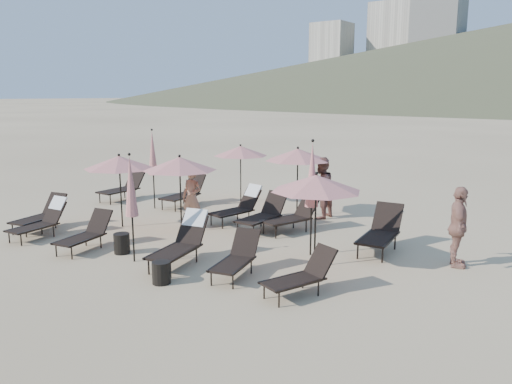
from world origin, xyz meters
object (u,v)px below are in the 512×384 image
Objects in this scene: lounger_8 at (239,205)px; lounger_9 at (293,215)px; side_table_1 at (161,273)px; beachgoer_b at (321,188)px; beachgoer_c at (458,227)px; lounger_0 at (41,214)px; umbrella_closed_0 at (131,187)px; lounger_10 at (263,214)px; lounger_11 at (381,231)px; umbrella_open_0 at (119,162)px; umbrella_closed_2 at (153,153)px; lounger_2 at (86,233)px; umbrella_open_2 at (316,183)px; beachgoer_a at (192,197)px; umbrella_open_1 at (180,164)px; umbrella_closed_1 at (312,175)px; lounger_3 at (182,240)px; side_table_0 at (122,243)px; lounger_6 at (124,187)px; lounger_4 at (237,257)px; lounger_7 at (185,192)px; umbrella_open_3 at (241,151)px; umbrella_open_4 at (298,155)px; lounger_5 at (301,275)px.

lounger_8 is 1.86m from lounger_9.
side_table_1 is 6.71m from beachgoer_b.
lounger_8 is 6.31m from beachgoer_c.
lounger_8 reaches higher than lounger_0.
beachgoer_b is at bearing 77.00° from umbrella_closed_0.
lounger_11 reaches higher than lounger_10.
umbrella_closed_2 reaches higher than umbrella_open_0.
lounger_2 is 2.11m from umbrella_closed_0.
umbrella_open_2 is (1.93, -2.14, 1.41)m from lounger_9.
lounger_8 is 1.02× the size of lounger_10.
lounger_10 is 2.14m from beachgoer_a.
lounger_10 is at bearing 24.14° from lounger_0.
beachgoer_a is at bearing 109.50° from umbrella_open_1.
umbrella_closed_1 is at bearing 10.02° from umbrella_open_0.
lounger_8 is at bearing 95.90° from lounger_3.
umbrella_closed_1 reaches higher than lounger_2.
umbrella_closed_2 is 5.05m from side_table_0.
lounger_9 reaches higher than lounger_2.
lounger_3 is at bearing -31.09° from lounger_6.
umbrella_closed_0 is at bearing -100.94° from lounger_10.
lounger_4 is at bearing -28.17° from umbrella_closed_2.
umbrella_open_2 reaches higher than lounger_7.
lounger_6 is 4.43m from umbrella_open_3.
side_table_1 is (0.54, -1.14, -0.30)m from lounger_3.
lounger_3 is 3.75m from lounger_9.
lounger_8 is at bearing 44.11° from beachgoer_a.
umbrella_closed_2 is at bearing 71.19° from beachgoer_c.
umbrella_open_3 is at bearing 58.82° from lounger_0.
lounger_10 is 4.56m from side_table_1.
lounger_11 is at bearing -27.11° from umbrella_open_4.
umbrella_open_3 is 0.93× the size of umbrella_open_4.
umbrella_closed_0 reaches higher than lounger_2.
lounger_7 is 1.02× the size of beachgoer_c.
lounger_2 is at bearing -178.41° from lounger_3.
lounger_5 is 5.69m from lounger_8.
umbrella_closed_1 reaches higher than lounger_6.
beachgoer_c is (6.29, -0.23, 0.39)m from lounger_8.
umbrella_open_1 is (-0.58, -1.84, 1.40)m from lounger_8.
lounger_4 is at bearing -71.44° from umbrella_open_4.
umbrella_open_4 reaches higher than lounger_3.
umbrella_open_0 reaches higher than lounger_10.
side_table_0 is at bearing -111.55° from lounger_10.
umbrella_open_2 is 3.28m from beachgoer_c.
lounger_10 is 3.41m from lounger_11.
lounger_9 is at bearing 60.94° from side_table_0.
side_table_1 is at bearing -54.69° from lounger_7.
lounger_8 reaches higher than lounger_2.
umbrella_closed_0 reaches higher than lounger_9.
lounger_6 is at bearing -165.60° from umbrella_open_4.
umbrella_closed_0 is 4.10m from umbrella_closed_1.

